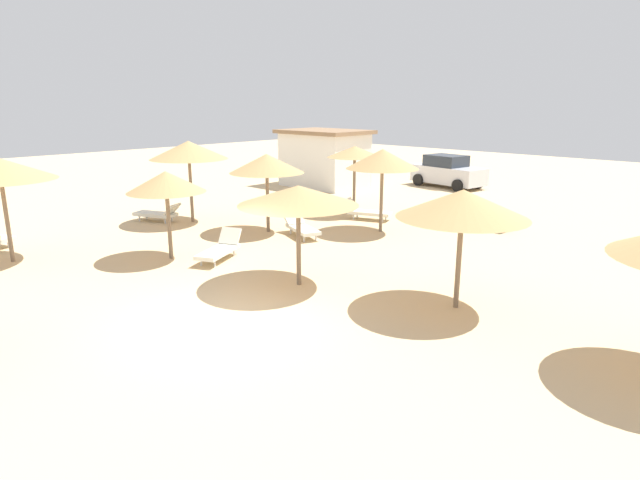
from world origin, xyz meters
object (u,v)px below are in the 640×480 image
Objects in this scene: lounger_5 at (158,213)px; parked_car at (448,172)px; parasol_1 at (166,182)px; parasol_5 at (189,150)px; parasol_7 at (463,204)px; parasol_6 at (382,159)px; lounger_1 at (220,249)px; lounger_4 at (301,228)px; parasol_9 at (355,152)px; bench_1 at (491,220)px; parasol_8 at (298,196)px; parasol_4 at (267,164)px; lounger_6 at (366,211)px; beach_cabana at (324,158)px.

parked_car is at bearing 76.84° from lounger_5.
parasol_5 is (-3.83, 3.28, 0.47)m from parasol_1.
parasol_6 is at bearing 140.87° from parasol_7.
parasol_5 is 1.05× the size of parasol_6.
lounger_1 is 0.98× the size of lounger_5.
parasol_7 is at bearing -16.73° from lounger_4.
lounger_1 is at bearing -79.66° from parasol_9.
lounger_4 is 6.99m from bench_1.
bench_1 is at bearing 51.92° from lounger_4.
parasol_8 is 9.33m from bench_1.
parasol_4 reaches higher than bench_1.
parasol_6 is 1.50× the size of lounger_5.
parasol_7 is at bearing -4.17° from parasol_5.
parasol_8 reaches higher than lounger_6.
lounger_4 is at bearing -122.36° from parasol_6.
parasol_4 is 8.84m from parasol_7.
parasol_1 is at bearing -101.19° from lounger_4.
parasol_9 is (-2.74, 1.75, -0.05)m from parasol_6.
parasol_1 is at bearing -88.28° from parasol_9.
lounger_5 is 1.01× the size of lounger_6.
parasol_7 is at bearing -39.13° from parasol_6.
parasol_5 reaches higher than lounger_1.
parasol_4 is 4.76m from lounger_6.
lounger_5 is at bearing 166.67° from lounger_1.
lounger_5 is at bearing -147.11° from parasol_6.
parasol_9 reaches higher than lounger_6.
bench_1 is at bearing 37.00° from parasol_5.
parasol_1 is at bearing -86.19° from parked_car.
parasol_6 reaches higher than parasol_8.
parasol_4 is 4.07m from parasol_6.
beach_cabana reaches higher than parasol_4.
parasol_9 is 1.42× the size of lounger_5.
lounger_5 is 12.67m from bench_1.
parasol_4 reaches higher than lounger_6.
bench_1 is (2.74, 3.03, -2.26)m from parasol_6.
parasol_9 reaches higher than lounger_4.
parked_car is (2.64, 14.57, -1.95)m from parasol_5.
parked_car is (-2.10, 13.25, 0.51)m from lounger_4.
parasol_7 is 1.50× the size of lounger_1.
lounger_5 is (-7.29, -4.71, -2.29)m from parasol_6.
parasol_8 is 8.38m from lounger_6.
lounger_1 is 0.46× the size of parked_car.
parasol_7 is 10.65m from parasol_9.
parasol_7 is at bearing -37.13° from parasol_9.
parasol_4 is at bearing 115.97° from lounger_1.
parasol_6 is 11.52m from parked_car.
parasol_8 is (4.48, 1.01, 0.02)m from parasol_1.
lounger_4 is 0.48× the size of parked_car.
lounger_1 is at bearing -13.33° from lounger_5.
beach_cabana reaches higher than bench_1.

